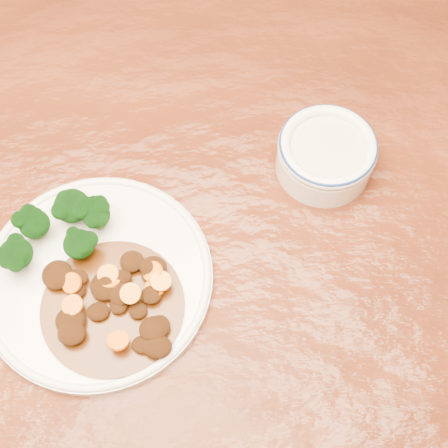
{
  "coord_description": "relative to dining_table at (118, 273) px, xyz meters",
  "views": [
    {
      "loc": [
        0.14,
        -0.33,
        1.46
      ],
      "look_at": [
        0.15,
        0.02,
        0.77
      ],
      "focal_mm": 50.0,
      "sensor_mm": 36.0,
      "label": 1
    }
  ],
  "objects": [
    {
      "name": "dip_bowl",
      "position": [
        0.28,
        0.12,
        0.11
      ],
      "size": [
        0.13,
        0.13,
        0.06
      ],
      "rotation": [
        0.0,
        0.0,
        -0.0
      ],
      "color": "white",
      "rests_on": "dining_table"
    },
    {
      "name": "dinner_plate",
      "position": [
        -0.01,
        -0.04,
        0.09
      ],
      "size": [
        0.28,
        0.28,
        0.02
      ],
      "rotation": [
        0.0,
        0.0,
        -0.17
      ],
      "color": "white",
      "rests_on": "dining_table"
    },
    {
      "name": "mince_stew",
      "position": [
        0.01,
        -0.08,
        0.1
      ],
      "size": [
        0.17,
        0.17,
        0.03
      ],
      "color": "#4E2408",
      "rests_on": "dinner_plate"
    },
    {
      "name": "dining_table",
      "position": [
        0.0,
        0.0,
        0.0
      ],
      "size": [
        1.57,
        1.02,
        0.75
      ],
      "rotation": [
        0.0,
        0.0,
        0.08
      ],
      "color": "#5D2510",
      "rests_on": "ground"
    },
    {
      "name": "broccoli_florets",
      "position": [
        -0.05,
        0.01,
        0.12
      ],
      "size": [
        0.13,
        0.11,
        0.05
      ],
      "color": "#71924B",
      "rests_on": "dinner_plate"
    },
    {
      "name": "ground",
      "position": [
        -0.0,
        0.0,
        -0.67
      ],
      "size": [
        4.0,
        4.0,
        0.0
      ],
      "primitive_type": "plane",
      "color": "#4E2D13",
      "rests_on": "ground"
    }
  ]
}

